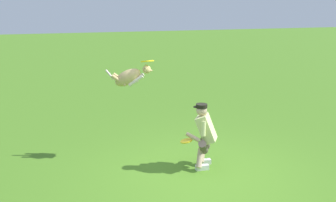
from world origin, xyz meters
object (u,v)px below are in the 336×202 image
object	(u,v)px
frisbee_flying	(147,61)
dog	(130,77)
frisbee_held	(186,141)
person	(204,134)

from	to	relation	value
frisbee_flying	dog	bearing A→B (deg)	-16.90
dog	frisbee_flying	bearing A→B (deg)	0.06
dog	frisbee_flying	distance (m)	0.49
frisbee_held	person	bearing A→B (deg)	-170.23
person	frisbee_held	xyz separation A→B (m)	(0.38, 0.07, -0.09)
person	frisbee_held	size ratio (longest dim) A/B	5.52
person	frisbee_held	world-z (taller)	person
frisbee_held	dog	bearing A→B (deg)	-49.32
dog	frisbee_flying	xyz separation A→B (m)	(-0.34, 0.10, 0.33)
frisbee_flying	person	bearing A→B (deg)	136.91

